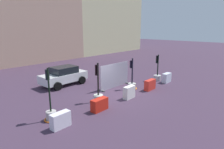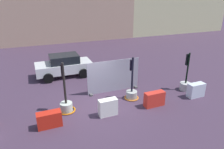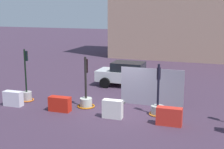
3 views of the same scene
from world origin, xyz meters
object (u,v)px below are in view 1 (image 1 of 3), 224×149
(traffic_light_2, at_px, (132,84))
(car_white_van, at_px, (64,76))
(construction_barrier_0, at_px, (61,120))
(traffic_light_0, at_px, (51,112))
(traffic_light_3, at_px, (157,76))
(construction_barrier_2, at_px, (129,92))
(traffic_light_1, at_px, (98,96))
(construction_barrier_3, at_px, (150,85))
(construction_barrier_4, at_px, (167,78))
(construction_barrier_1, at_px, (99,105))

(traffic_light_2, distance_m, car_white_van, 6.06)
(traffic_light_2, height_order, construction_barrier_0, traffic_light_2)
(traffic_light_0, distance_m, construction_barrier_0, 1.11)
(traffic_light_3, relative_size, construction_barrier_0, 2.38)
(traffic_light_3, relative_size, construction_barrier_2, 2.57)
(traffic_light_3, xyz_separation_m, construction_barrier_0, (-11.46, -0.96, -0.06))
(traffic_light_1, height_order, construction_barrier_2, traffic_light_1)
(traffic_light_0, distance_m, traffic_light_3, 11.35)
(car_white_van, bearing_deg, construction_barrier_3, -58.67)
(traffic_light_3, distance_m, car_white_van, 8.77)
(car_white_van, bearing_deg, traffic_light_1, -98.34)
(construction_barrier_3, xyz_separation_m, construction_barrier_4, (2.95, 0.03, 0.01))
(traffic_light_2, xyz_separation_m, construction_barrier_0, (-7.68, -1.18, 0.00))
(traffic_light_0, distance_m, construction_barrier_1, 2.91)
(construction_barrier_1, relative_size, construction_barrier_4, 1.08)
(traffic_light_0, height_order, construction_barrier_2, traffic_light_0)
(construction_barrier_0, bearing_deg, car_white_van, 54.34)
(traffic_light_3, distance_m, construction_barrier_0, 11.50)
(traffic_light_1, bearing_deg, construction_barrier_1, -131.00)
(construction_barrier_1, distance_m, construction_barrier_4, 8.60)
(construction_barrier_2, height_order, construction_barrier_4, construction_barrier_2)
(car_white_van, bearing_deg, traffic_light_2, -58.82)
(construction_barrier_2, bearing_deg, construction_barrier_3, -1.09)
(traffic_light_2, bearing_deg, car_white_van, 121.18)
(construction_barrier_1, bearing_deg, construction_barrier_3, -1.28)
(construction_barrier_0, height_order, construction_barrier_4, construction_barrier_4)
(construction_barrier_3, bearing_deg, traffic_light_3, 19.12)
(traffic_light_2, distance_m, construction_barrier_0, 7.77)
(construction_barrier_0, distance_m, car_white_van, 7.83)
(construction_barrier_4, bearing_deg, construction_barrier_1, 179.38)
(traffic_light_3, xyz_separation_m, construction_barrier_3, (-3.00, -1.04, -0.05))
(construction_barrier_3, xyz_separation_m, car_white_van, (-3.91, 6.43, 0.42))
(car_white_van, bearing_deg, construction_barrier_2, -79.56)
(construction_barrier_0, distance_m, construction_barrier_4, 11.42)
(traffic_light_1, relative_size, car_white_van, 0.66)
(construction_barrier_0, xyz_separation_m, car_white_van, (4.56, 6.35, 0.43))
(traffic_light_3, height_order, construction_barrier_2, traffic_light_3)
(traffic_light_1, distance_m, construction_barrier_4, 7.72)
(car_white_van, bearing_deg, construction_barrier_1, -105.37)
(traffic_light_2, distance_m, construction_barrier_1, 4.99)
(traffic_light_2, xyz_separation_m, construction_barrier_3, (0.78, -1.26, 0.01))
(construction_barrier_2, relative_size, construction_barrier_4, 0.92)
(construction_barrier_1, bearing_deg, traffic_light_3, 6.03)
(traffic_light_0, bearing_deg, construction_barrier_2, -11.36)
(construction_barrier_0, relative_size, construction_barrier_4, 1.00)
(construction_barrier_1, bearing_deg, construction_barrier_4, -0.62)
(traffic_light_1, distance_m, construction_barrier_0, 3.97)
(traffic_light_0, bearing_deg, construction_barrier_4, -5.79)
(construction_barrier_0, relative_size, construction_barrier_3, 0.90)
(traffic_light_1, distance_m, traffic_light_2, 3.89)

